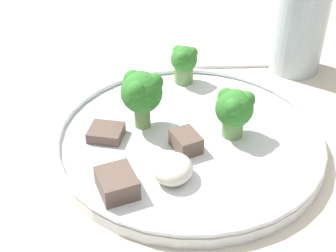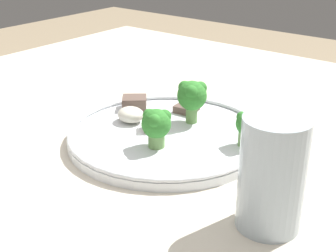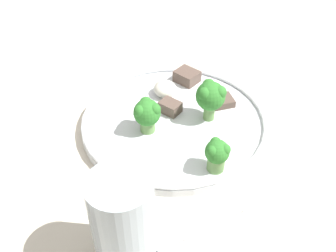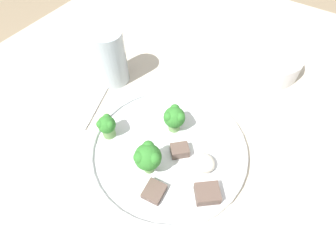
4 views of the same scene
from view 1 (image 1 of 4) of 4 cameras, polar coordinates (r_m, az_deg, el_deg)
The scene contains 11 objects.
table at distance 0.54m, azimuth 7.27°, elevation -12.68°, with size 1.12×1.18×0.76m.
dinner_plate at distance 0.49m, azimuth 2.61°, elevation -1.57°, with size 0.28×0.28×0.02m.
fork at distance 0.66m, azimuth 9.51°, elevation 7.45°, with size 0.07×0.17×0.00m.
drinking_glass at distance 0.64m, azimuth 15.69°, elevation 10.97°, with size 0.07×0.07×0.12m.
broccoli_floret_near_rim_left at distance 0.48m, azimuth 8.08°, elevation 2.06°, with size 0.04×0.04×0.05m.
broccoli_floret_center_left at distance 0.49m, azimuth -3.25°, elevation 4.14°, with size 0.05×0.04×0.06m.
broccoli_floret_back_left at distance 0.57m, azimuth 1.96°, elevation 7.88°, with size 0.03×0.03×0.05m.
meat_slice_front_slice at distance 0.49m, azimuth -7.56°, elevation -0.82°, with size 0.03×0.04×0.01m.
meat_slice_middle_slice at distance 0.42m, azimuth -6.24°, elevation -6.94°, with size 0.05×0.05×0.02m.
meat_slice_rear_slice at distance 0.47m, azimuth 2.10°, elevation -2.16°, with size 0.04×0.04×0.02m.
sauce_dollop at distance 0.43m, azimuth 0.61°, elevation -5.24°, with size 0.04×0.04×0.02m.
Camera 1 is at (0.36, 0.04, 1.07)m, focal length 50.00 mm.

